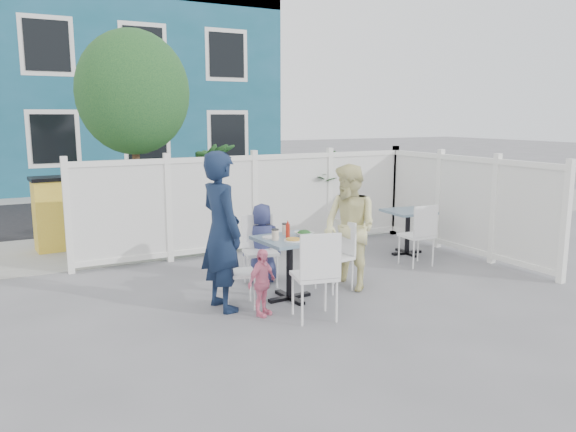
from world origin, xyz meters
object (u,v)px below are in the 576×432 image
utility_cabinet (55,216)px  toddler (262,283)px  chair_right (339,250)px  spare_table (408,220)px  chair_left (233,267)px  woman (350,228)px  man (221,231)px  chair_back (259,245)px  boy (262,243)px  main_table (290,252)px  chair_near (317,270)px

utility_cabinet → toddler: size_ratio=1.53×
toddler → chair_right: bearing=-8.1°
spare_table → chair_left: 3.66m
chair_left → woman: size_ratio=0.52×
man → utility_cabinet: bearing=12.4°
chair_left → chair_back: 0.97m
chair_back → boy: bearing=-123.1°
spare_table → utility_cabinet: bearing=149.6°
chair_right → woman: 0.33m
man → toddler: 0.76m
chair_right → woman: size_ratio=0.55×
main_table → woman: (0.89, 0.03, 0.21)m
spare_table → toddler: (-3.33, -1.49, -0.17)m
main_table → woman: woman is taller
chair_back → boy: (0.09, 0.09, -0.00)m
boy → chair_right: bearing=153.1°
boy → toddler: size_ratio=1.39×
chair_right → woman: (0.12, -0.06, 0.30)m
spare_table → boy: 2.76m
chair_right → man: size_ratio=0.48×
chair_near → woman: (0.98, 0.83, 0.23)m
man → chair_right: bearing=-96.7°
toddler → spare_table: bearing=-2.7°
utility_cabinet → spare_table: utility_cabinet is taller
main_table → chair_near: bearing=-96.3°
utility_cabinet → toddler: 4.77m
chair_left → chair_back: bearing=151.5°
utility_cabinet → toddler: utility_cabinet is taller
utility_cabinet → boy: 3.96m
woman → chair_left: bearing=-100.8°
boy → main_table: bearing=107.1°
chair_left → chair_right: chair_right is taller
utility_cabinet → boy: size_ratio=1.10×
spare_table → chair_left: chair_left is taller
chair_right → boy: bearing=35.8°
chair_right → chair_near: size_ratio=0.89×
spare_table → boy: boy is taller
chair_left → boy: 1.09m
chair_left → utility_cabinet: bearing=-143.9°
boy → toddler: boy is taller
spare_table → boy: (-2.75, -0.28, -0.02)m
utility_cabinet → chair_near: (2.17, -4.88, -0.01)m
utility_cabinet → man: 4.26m
chair_left → boy: boy is taller
chair_back → man: man is taller
utility_cabinet → chair_right: (3.03, -4.00, -0.07)m
chair_back → chair_near: 1.56m
chair_right → man: 1.66m
utility_cabinet → boy: utility_cabinet is taller
chair_left → chair_right: size_ratio=0.94×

